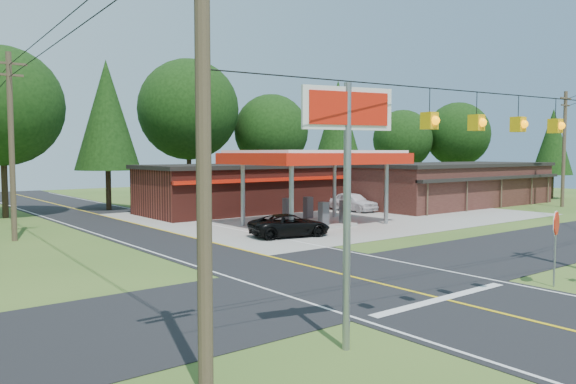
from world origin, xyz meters
TOP-DOWN VIEW (x-y plane):
  - ground at (0.00, 0.00)m, footprint 120.00×120.00m
  - main_highway at (0.00, 0.00)m, footprint 8.00×120.00m
  - cross_road at (0.00, 0.00)m, footprint 70.00×7.00m
  - lane_center_yellow at (0.00, 0.00)m, footprint 0.15×110.00m
  - gas_canopy at (9.00, 13.00)m, footprint 10.60×7.40m
  - convenience_store at (10.00, 22.98)m, footprint 16.40×7.55m
  - strip_building at (28.00, 15.98)m, footprint 20.40×8.75m
  - utility_pole_near_left at (-9.50, -5.00)m, footprint 1.80×0.30m
  - utility_pole_far_left at (-8.00, 18.00)m, footprint 1.80×0.30m
  - utility_pole_far_right at (34.00, 9.00)m, footprint 1.80×0.30m
  - overhead_beacons at (-1.00, -6.00)m, footprint 17.04×2.04m
  - treeline_backdrop at (0.82, 24.01)m, footprint 70.27×51.59m
  - suv_car at (4.50, 10.00)m, footprint 5.51×5.51m
  - sedan_car at (17.00, 17.63)m, footprint 4.50×4.50m
  - big_stop_sign at (-5.67, -5.01)m, footprint 2.30×0.67m
  - octagonal_stop_sign at (4.50, -4.98)m, footprint 0.90×0.31m

SIDE VIEW (x-z plane):
  - ground at x=0.00m, z-range 0.00..0.00m
  - main_highway at x=0.00m, z-range 0.00..0.02m
  - cross_road at x=0.00m, z-range 0.00..0.03m
  - lane_center_yellow at x=0.00m, z-range 0.02..0.03m
  - suv_car at x=4.50m, z-range 0.00..1.28m
  - sedan_car at x=17.00m, z-range 0.00..1.53m
  - strip_building at x=28.00m, z-range 0.01..3.81m
  - convenience_store at x=10.00m, z-range 0.02..3.82m
  - octagonal_stop_sign at x=4.50m, z-range 0.69..3.41m
  - gas_canopy at x=9.00m, z-range 1.83..6.70m
  - big_stop_sign at x=-5.67m, z-range 1.49..7.83m
  - utility_pole_near_left at x=-9.50m, z-range 0.20..10.20m
  - utility_pole_far_left at x=-8.00m, z-range 0.20..10.20m
  - utility_pole_far_right at x=34.00m, z-range 0.20..10.20m
  - overhead_beacons at x=-1.00m, z-range 5.70..6.73m
  - treeline_backdrop at x=0.82m, z-range 0.84..14.14m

